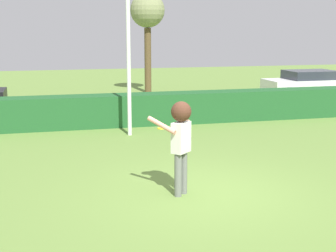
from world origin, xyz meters
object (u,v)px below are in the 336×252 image
object	(u,v)px
lamppost	(128,29)
person	(181,134)
parked_car_white	(310,82)
frisbee	(163,128)
maple_tree	(147,14)

from	to	relation	value
lamppost	person	bearing A→B (deg)	-89.46
person	parked_car_white	distance (m)	14.87
frisbee	person	bearing A→B (deg)	-63.22
parked_car_white	maple_tree	size ratio (longest dim) A/B	0.87
lamppost	maple_tree	distance (m)	9.83
person	lamppost	size ratio (longest dim) A/B	0.32
person	lamppost	xyz separation A→B (m)	(-0.05, 5.45, 1.92)
person	lamppost	distance (m)	5.78
parked_car_white	maple_tree	distance (m)	8.39
person	lamppost	world-z (taller)	lamppost
lamppost	parked_car_white	world-z (taller)	lamppost
person	parked_car_white	xyz separation A→B (m)	(9.45, 11.48, -0.50)
frisbee	parked_car_white	bearing A→B (deg)	48.76
person	parked_car_white	world-z (taller)	person
parked_car_white	frisbee	bearing A→B (deg)	-131.24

